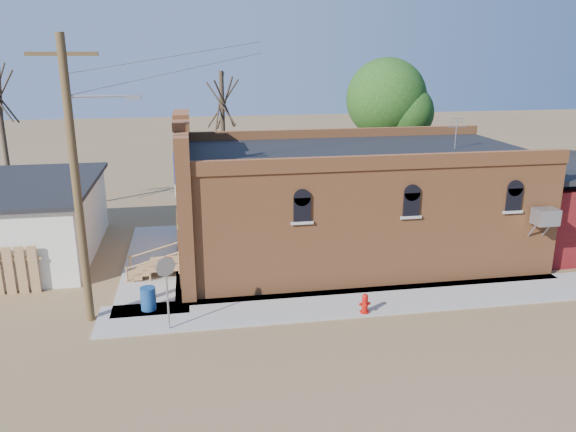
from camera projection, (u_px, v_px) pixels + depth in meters
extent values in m
plane|color=brown|center=(342.00, 316.00, 18.64)|extent=(120.00, 120.00, 0.00)
cube|color=#9E9991|center=(377.00, 301.00, 19.73)|extent=(19.00, 2.20, 0.08)
cube|color=#9E9991|center=(157.00, 263.00, 23.26)|extent=(2.60, 10.00, 0.08)
cube|color=#AA6234|center=(355.00, 205.00, 23.53)|extent=(14.00, 7.00, 4.50)
cube|color=black|center=(357.00, 151.00, 22.87)|extent=(13.80, 6.80, 0.12)
cube|color=#AA6234|center=(185.00, 198.00, 22.19)|extent=(0.50, 7.40, 5.80)
cube|color=navy|center=(176.00, 177.00, 20.69)|extent=(0.08, 1.10, 1.56)
cube|color=#97979C|center=(545.00, 217.00, 20.70)|extent=(0.85, 0.65, 0.60)
cube|color=#5D1017|center=(558.00, 210.00, 25.28)|extent=(5.00, 6.00, 3.20)
cylinder|color=#523820|center=(76.00, 186.00, 17.14)|extent=(0.26, 0.26, 9.00)
cube|color=#523820|center=(62.00, 54.00, 16.03)|extent=(2.00, 0.12, 0.12)
cylinder|color=#97979C|center=(99.00, 96.00, 16.52)|extent=(1.80, 0.08, 0.08)
cube|color=#97979C|center=(134.00, 97.00, 16.70)|extent=(0.45, 0.22, 0.14)
cylinder|color=#4B3C2B|center=(223.00, 145.00, 29.36)|extent=(0.24, 0.24, 7.50)
cylinder|color=#4B3C2B|center=(4.00, 143.00, 28.41)|extent=(0.24, 0.24, 8.00)
cylinder|color=#4B3C2B|center=(384.00, 149.00, 31.49)|extent=(0.28, 0.28, 6.30)
sphere|color=#1B4112|center=(386.00, 99.00, 30.69)|extent=(4.40, 4.40, 4.40)
cylinder|color=#B0100A|center=(364.00, 312.00, 18.74)|extent=(0.38, 0.38, 0.06)
cylinder|color=#B0100A|center=(365.00, 304.00, 18.66)|extent=(0.26, 0.26, 0.51)
sphere|color=#B0100A|center=(365.00, 297.00, 18.58)|extent=(0.21, 0.21, 0.21)
cylinder|color=#B0100A|center=(366.00, 306.00, 18.53)|extent=(0.13, 0.14, 0.09)
cylinder|color=#B0100A|center=(361.00, 304.00, 18.63)|extent=(0.14, 0.13, 0.09)
cylinder|color=#B0100A|center=(369.00, 304.00, 18.68)|extent=(0.14, 0.13, 0.09)
cylinder|color=#97979C|center=(167.00, 296.00, 17.38)|extent=(0.06, 0.06, 2.18)
cylinder|color=#97979C|center=(165.00, 267.00, 17.08)|extent=(0.61, 0.30, 0.65)
cylinder|color=#B00A18|center=(166.00, 266.00, 17.12)|extent=(0.61, 0.30, 0.65)
cylinder|color=navy|center=(148.00, 299.00, 18.87)|extent=(0.61, 0.61, 0.79)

